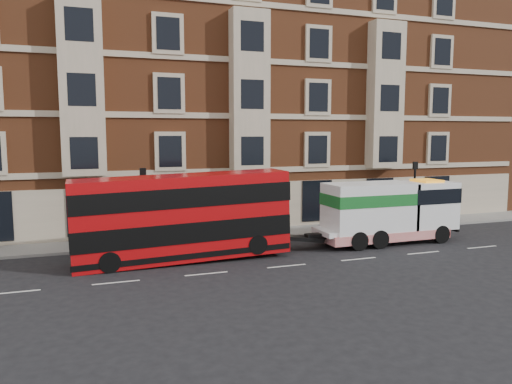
{
  "coord_description": "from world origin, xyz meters",
  "views": [
    {
      "loc": [
        -9.31,
        -21.72,
        6.42
      ],
      "look_at": [
        -0.15,
        4.0,
        3.18
      ],
      "focal_mm": 35.0,
      "sensor_mm": 36.0,
      "label": 1
    }
  ],
  "objects": [
    {
      "name": "ground",
      "position": [
        0.0,
        0.0,
        0.0
      ],
      "size": [
        120.0,
        120.0,
        0.0
      ],
      "primitive_type": "plane",
      "color": "black",
      "rests_on": "ground"
    },
    {
      "name": "sidewalk",
      "position": [
        0.0,
        7.5,
        0.07
      ],
      "size": [
        90.0,
        3.0,
        0.15
      ],
      "primitive_type": "cube",
      "color": "slate",
      "rests_on": "ground"
    },
    {
      "name": "victorian_terrace",
      "position": [
        0.5,
        15.0,
        10.07
      ],
      "size": [
        45.0,
        12.0,
        20.4
      ],
      "color": "brown",
      "rests_on": "ground"
    },
    {
      "name": "lamp_post_west",
      "position": [
        -6.0,
        6.2,
        2.68
      ],
      "size": [
        0.35,
        0.15,
        4.35
      ],
      "color": "black",
      "rests_on": "sidewalk"
    },
    {
      "name": "lamp_post_east",
      "position": [
        12.0,
        6.2,
        2.68
      ],
      "size": [
        0.35,
        0.15,
        4.35
      ],
      "color": "black",
      "rests_on": "sidewalk"
    },
    {
      "name": "double_decker_bus",
      "position": [
        -4.52,
        2.76,
        2.3
      ],
      "size": [
        10.72,
        2.46,
        4.34
      ],
      "color": "#B50A0D",
      "rests_on": "ground"
    },
    {
      "name": "tow_truck",
      "position": [
        7.53,
        2.76,
        1.9
      ],
      "size": [
        8.58,
        2.54,
        3.57
      ],
      "color": "white",
      "rests_on": "ground"
    },
    {
      "name": "pedestrian",
      "position": [
        -7.94,
        6.15,
        1.07
      ],
      "size": [
        0.79,
        0.77,
        1.83
      ],
      "primitive_type": "imported",
      "rotation": [
        0.0,
        0.0,
        -0.7
      ],
      "color": "#1B1933",
      "rests_on": "sidewalk"
    }
  ]
}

